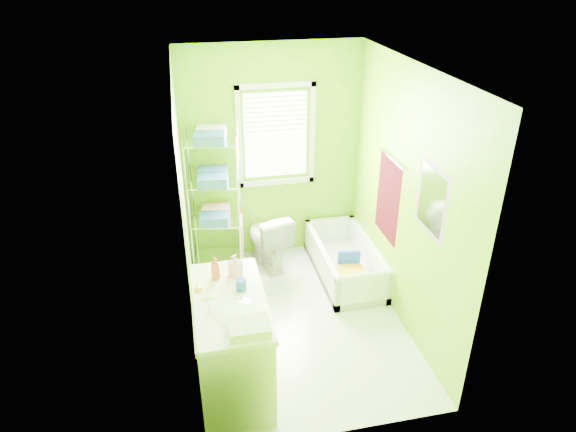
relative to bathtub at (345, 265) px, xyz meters
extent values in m
plane|color=silver|center=(-0.73, -0.69, -0.14)|extent=(2.90, 2.90, 0.00)
cube|color=#6AAA08|center=(-0.73, 0.76, 1.16)|extent=(2.10, 0.04, 2.60)
cube|color=#6AAA08|center=(-0.73, -2.14, 1.16)|extent=(2.10, 0.04, 2.60)
cube|color=#6AAA08|center=(-1.78, -0.69, 1.16)|extent=(0.04, 2.90, 2.60)
cube|color=#6AAA08|center=(0.32, -0.69, 1.16)|extent=(0.04, 2.90, 2.60)
cube|color=white|center=(-0.73, -0.69, 2.46)|extent=(2.10, 2.90, 0.04)
cube|color=white|center=(-0.68, 0.75, 1.41)|extent=(0.74, 0.01, 1.01)
cube|color=white|center=(-0.68, 0.73, 0.83)|extent=(0.92, 0.05, 0.06)
cube|color=white|center=(-0.68, 0.73, 1.99)|extent=(0.92, 0.05, 0.06)
cube|color=white|center=(-1.11, 0.73, 1.41)|extent=(0.06, 0.05, 1.22)
cube|color=white|center=(-0.25, 0.73, 1.41)|extent=(0.06, 0.05, 1.22)
cube|color=white|center=(-0.68, 0.73, 1.70)|extent=(0.72, 0.02, 0.50)
cube|color=white|center=(-1.77, -1.69, 0.86)|extent=(0.02, 0.80, 2.00)
sphere|color=gold|center=(-1.73, -1.36, 0.86)|extent=(0.07, 0.07, 0.07)
cube|color=#43070E|center=(0.31, -0.34, 1.01)|extent=(0.02, 0.58, 0.90)
cylinder|color=silver|center=(0.29, -0.34, 1.46)|extent=(0.02, 0.62, 0.02)
cube|color=#CC5972|center=(0.31, -1.24, 1.41)|extent=(0.02, 0.54, 0.64)
cube|color=white|center=(0.30, -1.24, 1.41)|extent=(0.01, 0.44, 0.54)
cube|color=white|center=(0.00, 0.03, -0.10)|extent=(0.64, 1.38, 0.09)
cube|color=white|center=(-0.29, 0.03, 0.06)|extent=(0.06, 1.38, 0.41)
cube|color=white|center=(0.29, 0.03, 0.06)|extent=(0.06, 1.38, 0.41)
cube|color=white|center=(0.00, -0.63, 0.06)|extent=(0.64, 0.06, 0.41)
cube|color=white|center=(0.00, 0.68, 0.06)|extent=(0.64, 0.06, 0.41)
cylinder|color=white|center=(0.00, -0.63, 0.27)|extent=(0.64, 0.06, 0.06)
cylinder|color=blue|center=(0.00, -0.20, -0.02)|extent=(0.37, 0.37, 0.07)
cylinder|color=yellow|center=(0.00, -0.20, 0.04)|extent=(0.35, 0.35, 0.05)
cube|color=blue|center=(0.02, -0.06, 0.10)|extent=(0.26, 0.08, 0.24)
imported|color=white|center=(-0.85, 0.44, 0.22)|extent=(0.58, 0.79, 0.72)
cube|color=silver|center=(-1.49, -1.39, 0.28)|extent=(0.58, 1.16, 0.84)
cube|color=white|center=(-1.49, -1.39, 0.73)|extent=(0.61, 1.19, 0.05)
ellipsoid|color=white|center=(-1.47, -1.55, 0.72)|extent=(0.40, 0.52, 0.14)
cylinder|color=silver|center=(-1.66, -1.55, 0.82)|extent=(0.03, 0.03, 0.16)
cylinder|color=silver|center=(-1.66, -1.55, 0.89)|extent=(0.12, 0.02, 0.02)
imported|color=#CB4D3B|center=(-1.57, -1.06, 0.86)|extent=(0.11, 0.11, 0.22)
imported|color=#E996C4|center=(-1.39, -1.05, 0.85)|extent=(0.13, 0.13, 0.21)
cylinder|color=#184C9E|center=(-1.37, -1.28, 0.80)|extent=(0.09, 0.09, 0.10)
cube|color=silver|center=(-1.38, -1.82, 0.79)|extent=(0.31, 0.25, 0.08)
cylinder|color=silver|center=(-1.75, 0.35, 0.72)|extent=(0.02, 0.02, 1.73)
cylinder|color=silver|center=(-1.69, 0.69, 0.72)|extent=(0.02, 0.02, 1.73)
cylinder|color=silver|center=(-1.20, 0.27, 0.72)|extent=(0.02, 0.02, 1.73)
cylinder|color=silver|center=(-1.15, 0.60, 0.72)|extent=(0.02, 0.02, 1.73)
cube|color=silver|center=(-1.45, 0.48, 0.02)|extent=(0.62, 0.44, 0.02)
cube|color=silver|center=(-1.45, 0.48, 0.50)|extent=(0.62, 0.44, 0.02)
cube|color=silver|center=(-1.45, 0.48, 0.99)|extent=(0.62, 0.44, 0.02)
cube|color=silver|center=(-1.45, 0.48, 1.47)|extent=(0.62, 0.44, 0.02)
cube|color=#2F60AA|center=(-1.46, 0.37, 1.54)|extent=(0.35, 0.26, 0.12)
cube|color=silver|center=(-1.42, 0.60, 1.54)|extent=(0.35, 0.26, 0.12)
cube|color=#2F60AA|center=(-1.46, 0.37, 1.06)|extent=(0.35, 0.26, 0.12)
cube|color=#2F60AA|center=(-1.45, 0.61, 1.06)|extent=(0.35, 0.26, 0.12)
cube|color=#2F60AA|center=(-1.48, 0.39, 0.57)|extent=(0.35, 0.26, 0.12)
cube|color=#F1A4BD|center=(-1.43, 0.62, 0.57)|extent=(0.35, 0.26, 0.12)
cube|color=#F1A4BD|center=(-1.16, 0.43, 0.24)|extent=(0.07, 0.30, 0.54)
camera|label=1|loc=(-1.72, -4.86, 3.32)|focal=32.00mm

